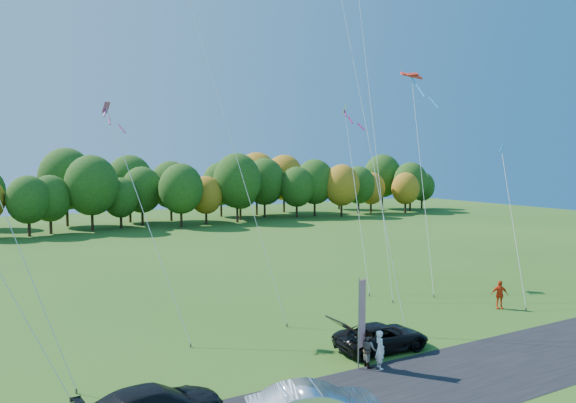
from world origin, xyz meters
TOP-DOWN VIEW (x-y plane):
  - ground at (0.00, 0.00)m, footprint 160.00×160.00m
  - asphalt_strip at (0.00, -4.00)m, footprint 90.00×6.00m
  - tree_line at (0.00, 55.00)m, footprint 116.00×12.00m
  - black_suv at (2.01, 0.32)m, footprint 4.91×2.53m
  - person_tailgate_a at (0.40, -1.50)m, footprint 0.55×0.71m
  - person_tailgate_b at (0.13, -1.05)m, footprint 0.78×0.91m
  - person_east at (13.27, 2.59)m, footprint 1.12×0.90m
  - feather_flag at (-0.27, -0.98)m, footprint 0.52×0.23m
  - kite_delta_blue at (-2.30, 11.28)m, footprint 5.98×11.80m
  - kite_parafoil_orange at (10.76, 12.95)m, footprint 6.33×12.51m
  - kite_delta_red at (4.79, 5.77)m, footprint 2.42×9.37m
  - kite_parafoil_rainbow at (13.86, 10.27)m, footprint 5.91×7.70m
  - kite_diamond_green at (-13.39, 4.46)m, footprint 3.72×4.54m
  - kite_diamond_white at (9.34, 12.23)m, footprint 2.92×6.83m
  - kite_diamond_pink at (-7.16, 8.63)m, footprint 2.98×6.99m
  - kite_diamond_blue_low at (15.75, 3.70)m, footprint 3.64×5.24m

SIDE VIEW (x-z plane):
  - ground at x=0.00m, z-range 0.00..0.00m
  - tree_line at x=0.00m, z-range -5.00..5.00m
  - asphalt_strip at x=0.00m, z-range 0.00..0.01m
  - black_suv at x=2.01m, z-range 0.00..1.33m
  - person_tailgate_b at x=0.13m, z-range 0.00..1.62m
  - person_tailgate_a at x=0.40m, z-range 0.00..1.73m
  - person_east at x=13.27m, z-range 0.00..1.78m
  - feather_flag at x=-0.27m, z-range 0.45..4.54m
  - kite_diamond_blue_low at x=15.75m, z-range -0.19..10.41m
  - kite_diamond_green at x=-13.39m, z-range -0.20..10.73m
  - kite_diamond_pink at x=-7.16m, z-range -0.19..12.64m
  - kite_diamond_white at x=9.34m, z-range -0.25..13.73m
  - kite_parafoil_rainbow at x=13.86m, z-range -0.15..16.47m
  - kite_delta_red at x=4.79m, z-range 0.67..25.32m
  - kite_delta_blue at x=-2.30m, z-range -0.52..29.59m
  - kite_parafoil_orange at x=10.76m, z-range -0.16..31.99m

